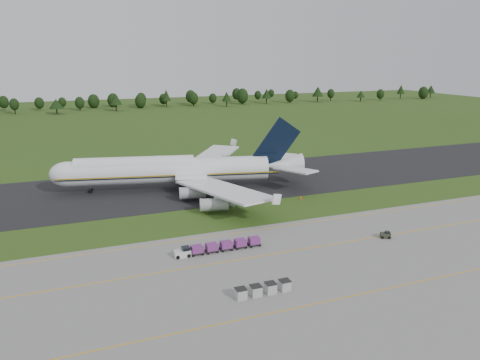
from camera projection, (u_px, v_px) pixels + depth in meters
name	position (u px, v px, depth m)	size (l,w,h in m)	color
ground	(231.00, 216.00, 103.96)	(600.00, 600.00, 0.00)	#2B4815
apron	(305.00, 284.00, 73.33)	(300.00, 52.00, 0.06)	slate
taxiway	(196.00, 185.00, 129.16)	(300.00, 40.00, 0.08)	black
apron_markings	(285.00, 265.00, 79.64)	(300.00, 30.20, 0.01)	orange
tree_line	(118.00, 100.00, 301.71)	(529.12, 22.75, 11.85)	black
aircraft	(175.00, 170.00, 123.33)	(67.46, 63.93, 18.87)	white
baggage_train	(217.00, 247.00, 85.04)	(16.36, 1.74, 1.67)	silver
utility_cart	(385.00, 235.00, 91.43)	(2.19, 1.80, 1.04)	#2A2F21
uld_row	(263.00, 289.00, 69.84)	(8.82, 1.62, 1.60)	#A5A5A5
edge_markers	(261.00, 203.00, 112.45)	(22.45, 0.30, 0.60)	#DF4707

